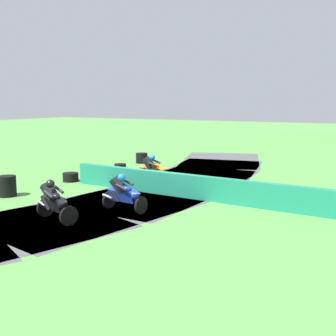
{
  "coord_description": "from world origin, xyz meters",
  "views": [
    {
      "loc": [
        8.39,
        -14.38,
        3.67
      ],
      "look_at": [
        -0.02,
        0.93,
        0.9
      ],
      "focal_mm": 45.31,
      "sensor_mm": 36.0,
      "label": 1
    }
  ],
  "objects_px": {
    "motorcycle_trailing_orange": "(153,170)",
    "tire_stack_mid_a": "(7,186)",
    "tire_stack_far": "(120,168)",
    "motorcycle_lead_black": "(55,201)",
    "tire_stack_extra_a": "(142,158)",
    "motorcycle_chase_blue": "(124,193)",
    "tire_stack_mid_b": "(71,177)"
  },
  "relations": [
    {
      "from": "motorcycle_chase_blue",
      "to": "motorcycle_trailing_orange",
      "type": "xyz_separation_m",
      "value": [
        -1.66,
        4.62,
        0.01
      ]
    },
    {
      "from": "motorcycle_lead_black",
      "to": "tire_stack_mid_a",
      "type": "bearing_deg",
      "value": 157.18
    },
    {
      "from": "tire_stack_mid_a",
      "to": "tire_stack_extra_a",
      "type": "xyz_separation_m",
      "value": [
        -0.18,
        10.07,
        -0.1
      ]
    },
    {
      "from": "motorcycle_lead_black",
      "to": "tire_stack_mid_b",
      "type": "distance_m",
      "value": 6.69
    },
    {
      "from": "motorcycle_trailing_orange",
      "to": "tire_stack_far",
      "type": "distance_m",
      "value": 3.89
    },
    {
      "from": "motorcycle_lead_black",
      "to": "tire_stack_extra_a",
      "type": "bearing_deg",
      "value": 110.16
    },
    {
      "from": "tire_stack_mid_a",
      "to": "tire_stack_mid_b",
      "type": "height_order",
      "value": "tire_stack_mid_a"
    },
    {
      "from": "motorcycle_lead_black",
      "to": "motorcycle_chase_blue",
      "type": "xyz_separation_m",
      "value": [
        1.18,
        1.98,
        -0.01
      ]
    },
    {
      "from": "motorcycle_lead_black",
      "to": "tire_stack_extra_a",
      "type": "relative_size",
      "value": 2.43
    },
    {
      "from": "tire_stack_far",
      "to": "tire_stack_extra_a",
      "type": "relative_size",
      "value": 0.89
    },
    {
      "from": "motorcycle_chase_blue",
      "to": "tire_stack_extra_a",
      "type": "height_order",
      "value": "motorcycle_chase_blue"
    },
    {
      "from": "motorcycle_chase_blue",
      "to": "tire_stack_far",
      "type": "distance_m",
      "value": 8.34
    },
    {
      "from": "tire_stack_mid_b",
      "to": "tire_stack_extra_a",
      "type": "relative_size",
      "value": 1.03
    },
    {
      "from": "tire_stack_extra_a",
      "to": "tire_stack_mid_a",
      "type": "bearing_deg",
      "value": -88.95
    },
    {
      "from": "motorcycle_trailing_orange",
      "to": "tire_stack_mid_b",
      "type": "relative_size",
      "value": 2.35
    },
    {
      "from": "motorcycle_lead_black",
      "to": "tire_stack_mid_b",
      "type": "height_order",
      "value": "motorcycle_lead_black"
    },
    {
      "from": "tire_stack_mid_b",
      "to": "tire_stack_far",
      "type": "xyz_separation_m",
      "value": [
        0.37,
        3.43,
        0.0
      ]
    },
    {
      "from": "motorcycle_trailing_orange",
      "to": "tire_stack_mid_a",
      "type": "height_order",
      "value": "motorcycle_trailing_orange"
    },
    {
      "from": "tire_stack_mid_b",
      "to": "tire_stack_extra_a",
      "type": "bearing_deg",
      "value": 92.23
    },
    {
      "from": "motorcycle_trailing_orange",
      "to": "motorcycle_chase_blue",
      "type": "bearing_deg",
      "value": -70.3
    },
    {
      "from": "tire_stack_mid_b",
      "to": "tire_stack_far",
      "type": "distance_m",
      "value": 3.45
    },
    {
      "from": "motorcycle_trailing_orange",
      "to": "tire_stack_far",
      "type": "height_order",
      "value": "motorcycle_trailing_orange"
    },
    {
      "from": "motorcycle_lead_black",
      "to": "tire_stack_far",
      "type": "distance_m",
      "value": 9.48
    },
    {
      "from": "tire_stack_mid_a",
      "to": "tire_stack_mid_b",
      "type": "xyz_separation_m",
      "value": [
        0.07,
        3.54,
        -0.2
      ]
    },
    {
      "from": "motorcycle_trailing_orange",
      "to": "tire_stack_extra_a",
      "type": "distance_m",
      "value": 6.5
    },
    {
      "from": "tire_stack_mid_a",
      "to": "tire_stack_far",
      "type": "distance_m",
      "value": 6.98
    },
    {
      "from": "motorcycle_trailing_orange",
      "to": "tire_stack_extra_a",
      "type": "xyz_separation_m",
      "value": [
        -3.87,
        5.21,
        -0.34
      ]
    },
    {
      "from": "tire_stack_mid_b",
      "to": "tire_stack_far",
      "type": "relative_size",
      "value": 1.16
    },
    {
      "from": "motorcycle_trailing_orange",
      "to": "tire_stack_mid_a",
      "type": "relative_size",
      "value": 2.1
    },
    {
      "from": "tire_stack_extra_a",
      "to": "tire_stack_mid_b",
      "type": "bearing_deg",
      "value": -87.77
    },
    {
      "from": "tire_stack_mid_b",
      "to": "motorcycle_chase_blue",
      "type": "bearing_deg",
      "value": -32.09
    },
    {
      "from": "motorcycle_trailing_orange",
      "to": "tire_stack_extra_a",
      "type": "height_order",
      "value": "motorcycle_trailing_orange"
    }
  ]
}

